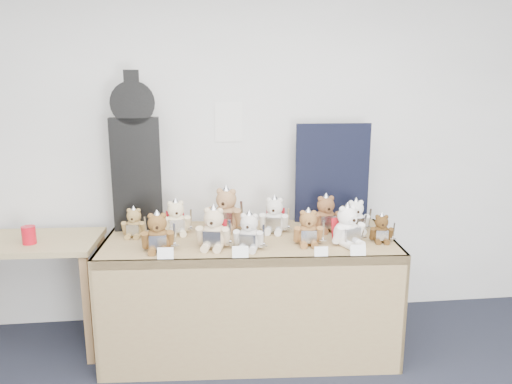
{
  "coord_description": "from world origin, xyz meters",
  "views": [
    {
      "loc": [
        -0.24,
        -1.32,
        1.92
      ],
      "look_at": [
        0.14,
        1.86,
        1.17
      ],
      "focal_mm": 35.0,
      "sensor_mm": 36.0,
      "label": 1
    }
  ],
  "objects": [
    {
      "name": "red_cup",
      "position": [
        -1.38,
        2.03,
        0.88
      ],
      "size": [
        0.09,
        0.09,
        0.12
      ],
      "primitive_type": "cylinder",
      "color": "red",
      "rests_on": "side_table"
    },
    {
      "name": "teddy_front_end",
      "position": [
        0.98,
        1.77,
        0.91
      ],
      "size": [
        0.18,
        0.15,
        0.21
      ],
      "rotation": [
        0.0,
        0.0,
        -0.18
      ],
      "color": "#4D341A",
      "rests_on": "display_table"
    },
    {
      "name": "entry_card_c",
      "position": [
        0.51,
        1.53,
        0.86
      ],
      "size": [
        0.09,
        0.02,
        0.06
      ],
      "primitive_type": "cube",
      "rotation": [
        -0.24,
        0.0,
        -0.07
      ],
      "color": "white",
      "rests_on": "display_table"
    },
    {
      "name": "teddy_back_right",
      "position": [
        0.67,
        2.06,
        0.94
      ],
      "size": [
        0.24,
        0.2,
        0.29
      ],
      "rotation": [
        0.0,
        0.0,
        0.08
      ],
      "color": "brown",
      "rests_on": "display_table"
    },
    {
      "name": "entry_card_a",
      "position": [
        -0.45,
        1.6,
        0.87
      ],
      "size": [
        0.1,
        0.03,
        0.07
      ],
      "primitive_type": "cube",
      "rotation": [
        -0.24,
        0.0,
        -0.07
      ],
      "color": "white",
      "rests_on": "display_table"
    },
    {
      "name": "teddy_back_end",
      "position": [
        0.88,
        2.01,
        0.93
      ],
      "size": [
        0.21,
        0.17,
        0.26
      ],
      "rotation": [
        0.0,
        0.0,
        -0.02
      ],
      "color": "white",
      "rests_on": "display_table"
    },
    {
      "name": "display_table",
      "position": [
        0.1,
        1.87,
        0.65
      ],
      "size": [
        2.04,
        0.96,
        0.83
      ],
      "rotation": [
        0.0,
        0.0,
        -0.07
      ],
      "color": "olive",
      "rests_on": "floor"
    },
    {
      "name": "teddy_back_far_left",
      "position": [
        -0.69,
        2.08,
        0.92
      ],
      "size": [
        0.19,
        0.16,
        0.23
      ],
      "rotation": [
        0.0,
        0.0,
        -0.14
      ],
      "color": "#9E7F4A",
      "rests_on": "display_table"
    },
    {
      "name": "guitar_case",
      "position": [
        -0.68,
        2.26,
        1.38
      ],
      "size": [
        0.35,
        0.12,
        1.13
      ],
      "rotation": [
        0.0,
        0.0,
        0.07
      ],
      "color": "black",
      "rests_on": "display_table"
    },
    {
      "name": "teddy_back_centre_left",
      "position": [
        -0.04,
        2.16,
        0.97
      ],
      "size": [
        0.28,
        0.27,
        0.35
      ],
      "rotation": [
        0.0,
        0.0,
        -0.34
      ],
      "color": "#AA7E55",
      "rests_on": "display_table"
    },
    {
      "name": "teddy_front_left",
      "position": [
        -0.15,
        1.78,
        0.95
      ],
      "size": [
        0.25,
        0.23,
        0.31
      ],
      "rotation": [
        0.0,
        0.0,
        -0.24
      ],
      "color": "beige",
      "rests_on": "display_table"
    },
    {
      "name": "room_shell",
      "position": [
        0.0,
        2.49,
        1.58
      ],
      "size": [
        6.0,
        6.0,
        6.0
      ],
      "color": "white",
      "rests_on": "floor"
    },
    {
      "name": "navy_board",
      "position": [
        0.77,
        2.29,
        1.2
      ],
      "size": [
        0.56,
        0.04,
        0.75
      ],
      "primitive_type": "cube",
      "rotation": [
        0.0,
        0.0,
        -0.03
      ],
      "color": "black",
      "rests_on": "display_table"
    },
    {
      "name": "teddy_front_right",
      "position": [
        0.47,
        1.77,
        0.93
      ],
      "size": [
        0.22,
        0.18,
        0.27
      ],
      "rotation": [
        0.0,
        0.0,
        -0.1
      ],
      "color": "brown",
      "rests_on": "display_table"
    },
    {
      "name": "entry_card_b",
      "position": [
        0.01,
        1.56,
        0.87
      ],
      "size": [
        0.1,
        0.03,
        0.07
      ],
      "primitive_type": "cube",
      "rotation": [
        -0.24,
        0.0,
        -0.07
      ],
      "color": "white",
      "rests_on": "display_table"
    },
    {
      "name": "teddy_front_far_left",
      "position": [
        -0.5,
        1.76,
        0.94
      ],
      "size": [
        0.23,
        0.19,
        0.29
      ],
      "rotation": [
        0.0,
        0.0,
        0.05
      ],
      "color": "brown",
      "rests_on": "display_table"
    },
    {
      "name": "entry_card_d",
      "position": [
        0.74,
        1.52,
        0.87
      ],
      "size": [
        0.1,
        0.03,
        0.07
      ],
      "primitive_type": "cube",
      "rotation": [
        -0.24,
        0.0,
        -0.07
      ],
      "color": "white",
      "rests_on": "display_table"
    },
    {
      "name": "teddy_back_left",
      "position": [
        -0.4,
        2.1,
        0.94
      ],
      "size": [
        0.23,
        0.2,
        0.27
      ],
      "rotation": [
        0.0,
        0.0,
        0.14
      ],
      "color": "beige",
      "rests_on": "display_table"
    },
    {
      "name": "teddy_front_far_right",
      "position": [
        0.73,
        1.74,
        0.95
      ],
      "size": [
        0.25,
        0.24,
        0.3
      ],
      "rotation": [
        0.0,
        0.0,
        0.34
      ],
      "color": "white",
      "rests_on": "display_table"
    },
    {
      "name": "side_table",
      "position": [
        -1.44,
        2.12,
        0.69
      ],
      "size": [
        1.01,
        0.59,
        0.82
      ],
      "rotation": [
        0.0,
        0.0,
        -0.05
      ],
      "color": "tan",
      "rests_on": "floor"
    },
    {
      "name": "teddy_front_centre",
      "position": [
        0.08,
        1.72,
        0.94
      ],
      "size": [
        0.22,
        0.21,
        0.27
      ],
      "rotation": [
        0.0,
        0.0,
        -0.27
      ],
      "color": "beige",
      "rests_on": "display_table"
    },
    {
      "name": "teddy_back_centre_right",
      "position": [
        0.29,
        2.07,
        0.94
      ],
      "size": [
        0.23,
        0.22,
        0.29
      ],
      "rotation": [
        0.0,
        0.0,
        -0.27
      ],
      "color": "silver",
      "rests_on": "display_table"
    }
  ]
}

